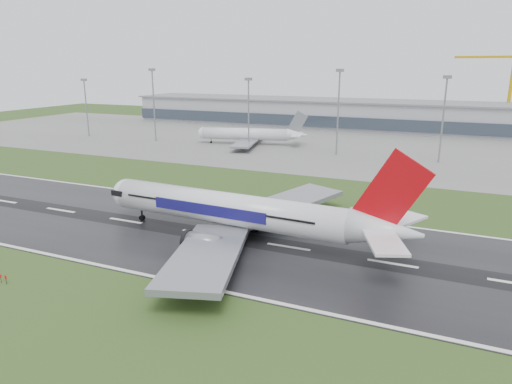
% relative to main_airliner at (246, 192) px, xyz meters
% --- Properties ---
extents(ground, '(520.00, 520.00, 0.00)m').
position_rel_main_airliner_xyz_m(ground, '(-30.62, -0.45, -10.26)').
color(ground, '#294318').
rests_on(ground, ground).
extents(runway, '(400.00, 45.00, 0.10)m').
position_rel_main_airliner_xyz_m(runway, '(-30.62, -0.45, -10.21)').
color(runway, black).
rests_on(runway, ground).
extents(apron, '(400.00, 130.00, 0.08)m').
position_rel_main_airliner_xyz_m(apron, '(-30.62, 124.55, -10.22)').
color(apron, slate).
rests_on(apron, ground).
extents(terminal, '(240.00, 36.00, 15.00)m').
position_rel_main_airliner_xyz_m(terminal, '(-30.62, 184.55, -2.76)').
color(terminal, gray).
rests_on(terminal, ground).
extents(main_airliner, '(71.94, 68.82, 20.32)m').
position_rel_main_airliner_xyz_m(main_airliner, '(0.00, 0.00, 0.00)').
color(main_airliner, silver).
rests_on(main_airliner, runway).
extents(parked_airliner, '(60.51, 57.87, 14.98)m').
position_rel_main_airliner_xyz_m(parked_airliner, '(-48.42, 108.50, -2.69)').
color(parked_airliner, silver).
rests_on(parked_airliner, apron).
extents(tower_crane, '(42.47, 5.02, 42.05)m').
position_rel_main_airliner_xyz_m(tower_crane, '(60.94, 199.55, 10.77)').
color(tower_crane, '#BE9509').
rests_on(tower_crane, ground).
extents(runway_sign, '(2.31, 0.55, 1.04)m').
position_rel_main_airliner_xyz_m(runway_sign, '(-0.51, -26.12, -9.74)').
color(runway_sign, black).
rests_on(runway_sign, ground).
extents(floodmast_0, '(0.64, 0.64, 27.28)m').
position_rel_main_airliner_xyz_m(floodmast_0, '(-134.15, 99.55, 3.38)').
color(floodmast_0, gray).
rests_on(floodmast_0, ground).
extents(floodmast_1, '(0.64, 0.64, 32.27)m').
position_rel_main_airliner_xyz_m(floodmast_1, '(-93.22, 99.55, 5.87)').
color(floodmast_1, gray).
rests_on(floodmast_1, ground).
extents(floodmast_2, '(0.64, 0.64, 28.63)m').
position_rel_main_airliner_xyz_m(floodmast_2, '(-44.75, 99.55, 4.05)').
color(floodmast_2, gray).
rests_on(floodmast_2, ground).
extents(floodmast_3, '(0.64, 0.64, 32.33)m').
position_rel_main_airliner_xyz_m(floodmast_3, '(-6.08, 99.55, 5.91)').
color(floodmast_3, gray).
rests_on(floodmast_3, ground).
extents(floodmast_4, '(0.64, 0.64, 30.22)m').
position_rel_main_airliner_xyz_m(floodmast_4, '(32.44, 99.55, 4.85)').
color(floodmast_4, gray).
rests_on(floodmast_4, ground).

